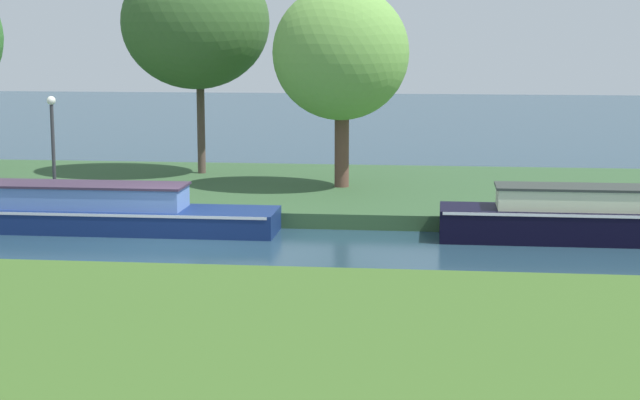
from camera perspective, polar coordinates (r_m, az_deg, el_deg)
The scene contains 8 objects.
ground_plane at distance 25.33m, azimuth -7.85°, elevation -2.31°, with size 120.00×120.00×0.00m, color #203A4B.
riverbank_far at distance 32.02m, azimuth -4.78°, elevation 0.55°, with size 72.00×10.00×0.40m, color #32532F.
riverbank_near at distance 16.98m, azimuth -15.41°, elevation -7.70°, with size 72.00×10.00×0.40m, color #3B5F24.
navy_barge at distance 27.24m, azimuth -13.41°, elevation -0.49°, with size 10.01×1.76×1.91m.
black_narrowboat at distance 25.85m, azimuth 13.89°, elevation -0.91°, with size 6.27×1.57×1.36m.
willow_tree_centre at distance 33.65m, azimuth -6.90°, elevation 9.70°, with size 4.76×4.11×7.06m.
willow_tree_right at distance 30.50m, azimuth 1.15°, elevation 8.08°, with size 4.01×3.56×6.00m.
lamp_post at distance 29.24m, azimuth -14.53°, elevation 3.46°, with size 0.24×0.24×2.91m.
Camera 1 is at (6.20, -24.03, 5.08)m, focal length 58.00 mm.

